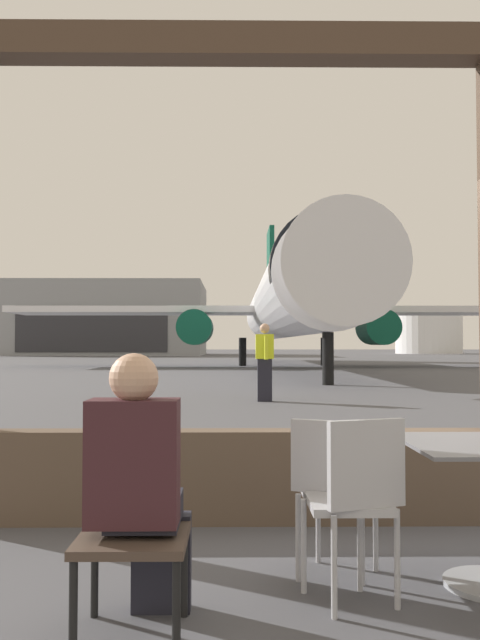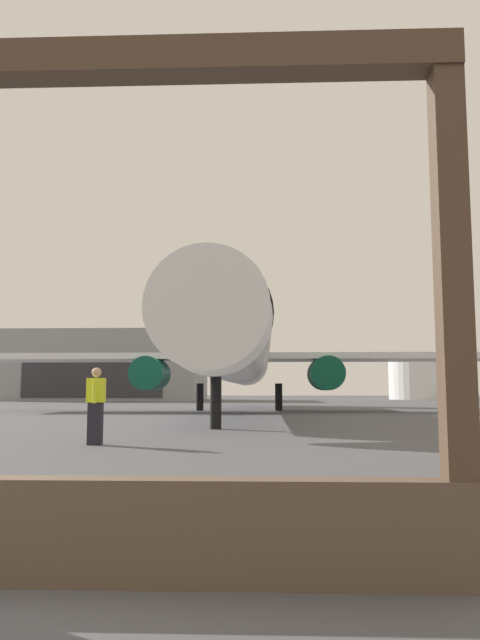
% 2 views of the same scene
% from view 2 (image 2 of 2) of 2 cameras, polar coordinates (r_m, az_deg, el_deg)
% --- Properties ---
extents(ground_plane, '(220.00, 220.00, 0.00)m').
position_cam_2_polar(ground_plane, '(44.15, -1.13, -8.05)').
color(ground_plane, '#4C4C51').
extents(airplane, '(30.77, 37.09, 10.31)m').
position_cam_2_polar(airplane, '(35.01, -0.29, -2.79)').
color(airplane, silver).
rests_on(airplane, ground).
extents(ground_crew_worker, '(0.40, 0.57, 1.74)m').
position_cam_2_polar(ground_crew_worker, '(14.60, -13.06, -7.55)').
color(ground_crew_worker, black).
rests_on(ground_crew_worker, ground).
extents(distant_hangar, '(23.03, 17.03, 8.30)m').
position_cam_2_polar(distant_hangar, '(80.67, -11.75, -4.26)').
color(distant_hangar, gray).
rests_on(distant_hangar, ground).
extents(fuel_storage_tank, '(8.64, 8.64, 5.45)m').
position_cam_2_polar(fuel_storage_tank, '(89.39, 16.21, -5.25)').
color(fuel_storage_tank, white).
rests_on(fuel_storage_tank, ground).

